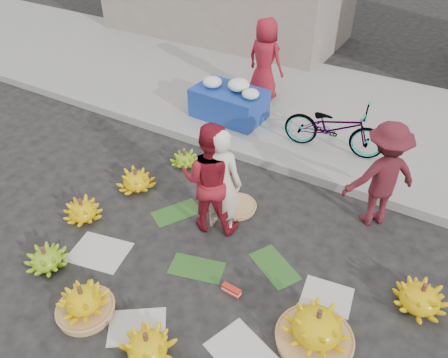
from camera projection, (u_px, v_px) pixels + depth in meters
The scene contains 22 objects.
ground at pixel (213, 261), 5.37m from camera, with size 80.00×80.00×0.00m, color black.
curb at pixel (286, 166), 6.83m from camera, with size 40.00×0.25×0.15m, color gray.
sidewalk at pixel (331, 112), 8.28m from camera, with size 40.00×4.00×0.12m, color gray.
newspaper_scatter at pixel (175, 307), 4.82m from camera, with size 3.20×1.80×0.00m, color silver, non-canonical shape.
banana_leaves at pixel (214, 247), 5.54m from camera, with size 2.00×1.00×0.00m, color #214F1A, non-canonical shape.
banana_bunch_0 at pixel (82, 210), 5.90m from camera, with size 0.59×0.59×0.33m.
banana_bunch_1 at pixel (46, 258), 5.22m from camera, with size 0.63×0.63×0.32m.
banana_bunch_2 at pixel (84, 302), 4.66m from camera, with size 0.61×0.61×0.43m.
banana_bunch_3 at pixel (147, 346), 4.28m from camera, with size 0.73×0.73×0.35m.
banana_bunch_4 at pixel (316, 329), 4.35m from camera, with size 0.85×0.85×0.52m.
banana_bunch_5 at pixel (420, 297), 4.73m from camera, with size 0.74×0.74×0.37m.
banana_bunch_6 at pixel (136, 180), 6.43m from camera, with size 0.66×0.66×0.34m.
banana_bunch_7 at pixel (185, 159), 6.92m from camera, with size 0.50×0.50×0.28m.
basket_spare at pixel (237, 207), 6.13m from camera, with size 0.53×0.53×0.06m, color #B17E4A.
incense_stack at pixel (231, 290), 4.94m from camera, with size 0.23×0.07×0.09m, color red.
vendor_cream at pixel (221, 182), 5.40m from camera, with size 0.55×0.36×1.51m, color white.
vendor_red at pixel (210, 178), 5.42m from camera, with size 0.75×0.59×1.55m, color #A31926.
man_striped at pixel (382, 176), 5.51m from camera, with size 0.97×0.56×1.49m, color maroon.
flower_table at pixel (229, 102), 7.83m from camera, with size 1.30×0.85×0.74m.
grey_bucket at pixel (206, 99), 8.16m from camera, with size 0.34×0.34×0.38m, color slate.
flower_vendor at pixel (265, 59), 8.18m from camera, with size 0.75×0.49×1.54m, color #A31926.
bicycle at pixel (334, 127), 6.88m from camera, with size 1.60×0.56×0.84m, color gray.
Camera 1 is at (1.98, -3.09, 4.04)m, focal length 35.00 mm.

